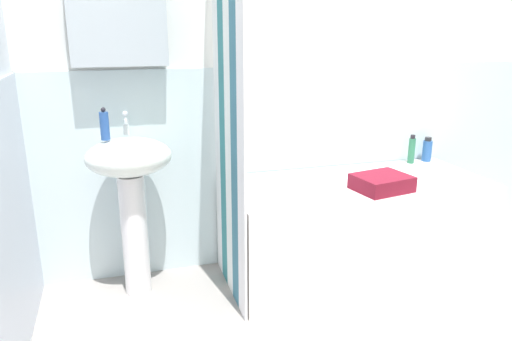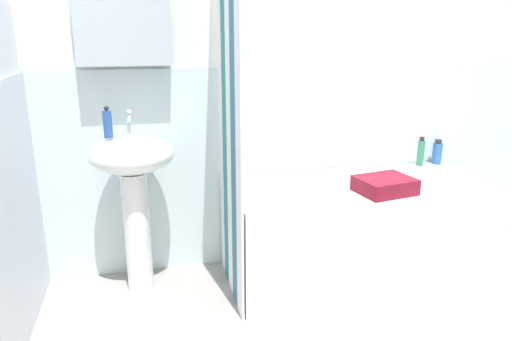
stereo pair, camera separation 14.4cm
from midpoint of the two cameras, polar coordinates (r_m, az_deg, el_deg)
The scene contains 9 objects.
wall_back_tiled at distance 2.92m, azimuth 5.99°, elevation 10.98°, with size 3.60×0.18×2.40m.
sink at distance 2.63m, azimuth -12.74°, elevation -1.07°, with size 0.44×0.34×0.88m.
faucet at distance 2.64m, azimuth -13.16°, elevation 5.58°, with size 0.03×0.12×0.12m.
soap_dispenser at distance 2.55m, azimuth -15.53°, elevation 5.34°, with size 0.05×0.05×0.16m.
bathtub at distance 2.91m, azimuth 13.44°, elevation -6.83°, with size 1.48×0.64×0.57m, color white.
shower_curtain at distance 2.47m, azimuth -1.49°, elevation 6.76°, with size 0.01×0.64×2.00m.
shampoo_bottle at distance 3.34m, azimuth 21.71°, elevation 1.96°, with size 0.06×0.06×0.16m.
lotion_bottle at distance 3.25m, azimuth 20.02°, elevation 2.02°, with size 0.04×0.04×0.19m.
towel_folded at distance 2.67m, azimuth 16.41°, elevation -1.68°, with size 0.28×0.23×0.08m, color maroon.
Camera 2 is at (-0.93, -1.50, 1.42)m, focal length 33.99 mm.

